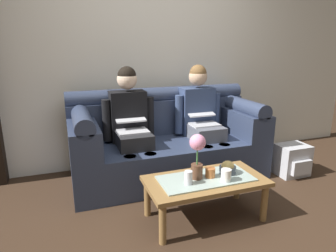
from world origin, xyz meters
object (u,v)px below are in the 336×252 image
at_px(person_right, 201,115).
at_px(backpack_right, 292,160).
at_px(snack_bowl, 228,168).
at_px(couch, 167,143).
at_px(coffee_table, 205,184).
at_px(person_left, 130,121).
at_px(cup_near_left, 210,173).
at_px(flower_vase, 197,152).
at_px(cup_far_center, 226,175).
at_px(cup_near_right, 188,178).

distance_m(person_right, backpack_right, 1.16).
bearing_deg(snack_bowl, backpack_right, 21.26).
xyz_separation_m(couch, coffee_table, (0.00, -0.96, -0.06)).
bearing_deg(person_left, cup_near_left, -64.73).
bearing_deg(person_left, person_right, 0.00).
relative_size(flower_vase, snack_bowl, 2.68).
xyz_separation_m(couch, person_right, (0.41, -0.00, 0.29)).
height_order(coffee_table, cup_far_center, cup_far_center).
distance_m(couch, snack_bowl, 0.96).
relative_size(couch, flower_vase, 5.51).
relative_size(couch, coffee_table, 2.09).
bearing_deg(cup_near_right, coffee_table, 16.66).
bearing_deg(cup_far_center, flower_vase, 148.60).
bearing_deg(cup_near_right, couch, 79.82).
bearing_deg(flower_vase, person_left, 109.60).
height_order(cup_near_right, cup_far_center, cup_near_right).
bearing_deg(cup_far_center, person_left, 116.80).
height_order(person_right, cup_far_center, person_right).
bearing_deg(snack_bowl, person_right, 78.44).
distance_m(snack_bowl, backpack_right, 1.22).
bearing_deg(backpack_right, cup_near_right, -161.41).
bearing_deg(coffee_table, cup_near_right, -163.34).
bearing_deg(backpack_right, person_right, 151.57).
bearing_deg(couch, cup_near_left, -87.51).
xyz_separation_m(flower_vase, backpack_right, (1.40, 0.44, -0.43)).
bearing_deg(person_left, cup_far_center, -63.20).
xyz_separation_m(person_right, coffee_table, (-0.41, -0.95, -0.34)).
relative_size(person_right, cup_near_right, 11.24).
bearing_deg(flower_vase, couch, 85.48).
xyz_separation_m(flower_vase, snack_bowl, (0.29, 0.00, -0.19)).
height_order(couch, person_right, person_right).
height_order(cup_near_left, backpack_right, cup_near_left).
xyz_separation_m(cup_near_left, cup_far_center, (0.09, -0.11, 0.01)).
distance_m(person_right, snack_bowl, 0.98).
distance_m(couch, backpack_right, 1.44).
height_order(cup_near_left, cup_near_right, cup_near_right).
bearing_deg(coffee_table, person_right, 66.88).
height_order(couch, coffee_table, couch).
bearing_deg(coffee_table, person_left, 113.12).
distance_m(cup_near_right, backpack_right, 1.61).
distance_m(person_left, snack_bowl, 1.15).
distance_m(coffee_table, cup_far_center, 0.20).
bearing_deg(person_right, cup_near_left, -111.04).
bearing_deg(person_right, backpack_right, -28.43).
distance_m(person_left, person_right, 0.81).
distance_m(flower_vase, cup_far_center, 0.30).
distance_m(couch, flower_vase, 0.97).
relative_size(person_left, flower_vase, 3.24).
bearing_deg(coffee_table, flower_vase, 165.87).
relative_size(flower_vase, cup_near_left, 4.61).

